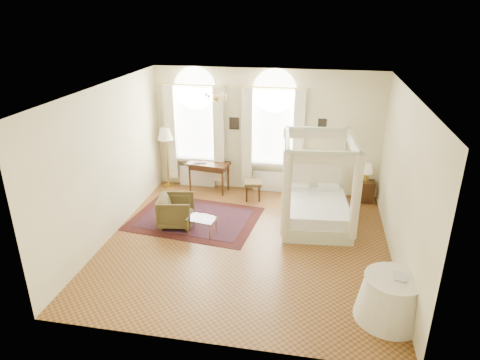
# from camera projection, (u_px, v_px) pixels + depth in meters

# --- Properties ---
(ground) EXTENTS (6.00, 6.00, 0.00)m
(ground) POSITION_uv_depth(u_px,v_px,m) (246.00, 244.00, 9.22)
(ground) COLOR brown
(ground) RESTS_ON ground
(room_walls) EXTENTS (6.00, 6.00, 6.00)m
(room_walls) POSITION_uv_depth(u_px,v_px,m) (247.00, 157.00, 8.47)
(room_walls) COLOR #FBF1BF
(room_walls) RESTS_ON ground
(window_left) EXTENTS (1.62, 0.27, 3.29)m
(window_left) POSITION_uv_depth(u_px,v_px,m) (196.00, 135.00, 11.59)
(window_left) COLOR white
(window_left) RESTS_ON room_walls
(window_right) EXTENTS (1.62, 0.27, 3.29)m
(window_right) POSITION_uv_depth(u_px,v_px,m) (273.00, 140.00, 11.23)
(window_right) COLOR white
(window_right) RESTS_ON room_walls
(chandelier) EXTENTS (0.51, 0.45, 0.50)m
(chandelier) POSITION_uv_depth(u_px,v_px,m) (216.00, 97.00, 9.36)
(chandelier) COLOR gold
(chandelier) RESTS_ON room_walls
(wall_pictures) EXTENTS (2.54, 0.03, 0.39)m
(wall_pictures) POSITION_uv_depth(u_px,v_px,m) (269.00, 123.00, 11.18)
(wall_pictures) COLOR black
(wall_pictures) RESTS_ON room_walls
(canopy_bed) EXTENTS (1.76, 2.09, 2.10)m
(canopy_bed) POSITION_uv_depth(u_px,v_px,m) (316.00, 206.00, 9.84)
(canopy_bed) COLOR beige
(canopy_bed) RESTS_ON ground
(nightstand) EXTENTS (0.40, 0.36, 0.56)m
(nightstand) POSITION_uv_depth(u_px,v_px,m) (366.00, 191.00, 11.11)
(nightstand) COLOR #3E2511
(nightstand) RESTS_ON ground
(nightstand_lamp) EXTENTS (0.31, 0.31, 0.45)m
(nightstand_lamp) POSITION_uv_depth(u_px,v_px,m) (367.00, 170.00, 10.94)
(nightstand_lamp) COLOR gold
(nightstand_lamp) RESTS_ON nightstand
(writing_desk) EXTENTS (1.16, 0.72, 0.82)m
(writing_desk) POSITION_uv_depth(u_px,v_px,m) (209.00, 167.00, 11.59)
(writing_desk) COLOR #3E2511
(writing_desk) RESTS_ON ground
(laptop) EXTENTS (0.42, 0.35, 0.03)m
(laptop) POSITION_uv_depth(u_px,v_px,m) (199.00, 162.00, 11.57)
(laptop) COLOR black
(laptop) RESTS_ON writing_desk
(stool) EXTENTS (0.51, 0.51, 0.51)m
(stool) POSITION_uv_depth(u_px,v_px,m) (253.00, 184.00, 11.17)
(stool) COLOR #44391D
(stool) RESTS_ON ground
(armchair) EXTENTS (0.90, 0.88, 0.72)m
(armchair) POSITION_uv_depth(u_px,v_px,m) (176.00, 211.00, 9.88)
(armchair) COLOR #453B1D
(armchair) RESTS_ON ground
(coffee_table) EXTENTS (0.67, 0.52, 0.41)m
(coffee_table) POSITION_uv_depth(u_px,v_px,m) (202.00, 220.00, 9.43)
(coffee_table) COLOR silver
(coffee_table) RESTS_ON ground
(floor_lamp) EXTENTS (0.44, 0.44, 1.71)m
(floor_lamp) POSITION_uv_depth(u_px,v_px,m) (165.00, 137.00, 11.58)
(floor_lamp) COLOR gold
(floor_lamp) RESTS_ON ground
(oriental_rug) EXTENTS (3.16, 2.44, 0.01)m
(oriental_rug) POSITION_uv_depth(u_px,v_px,m) (195.00, 219.00, 10.28)
(oriental_rug) COLOR #3A110E
(oriental_rug) RESTS_ON ground
(side_table) EXTENTS (1.13, 1.13, 0.77)m
(side_table) POSITION_uv_depth(u_px,v_px,m) (391.00, 298.00, 6.91)
(side_table) COLOR white
(side_table) RESTS_ON ground
(book) EXTENTS (0.23, 0.28, 0.02)m
(book) POSITION_uv_depth(u_px,v_px,m) (393.00, 275.00, 6.80)
(book) COLOR black
(book) RESTS_ON side_table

